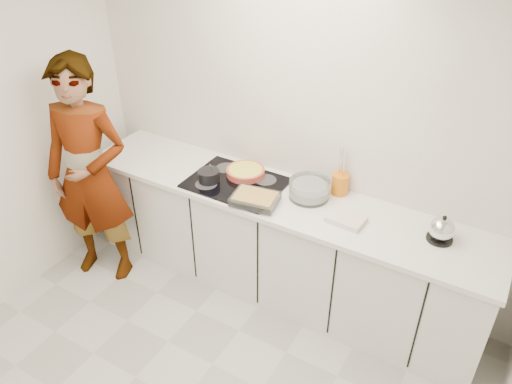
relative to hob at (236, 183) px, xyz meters
The scene contains 12 objects.
wall_back 0.62m from the hob, 44.17° to the left, with size 3.60×0.00×2.60m, color white.
base_cabinets 0.60m from the hob, ahead, with size 3.20×0.58×0.87m, color silver.
countertop 0.35m from the hob, ahead, with size 3.24×0.64×0.04m, color white.
hob is the anchor object (origin of this frame).
tart_dish 0.14m from the hob, 87.61° to the left, with size 0.33×0.33×0.05m.
saucepan 0.21m from the hob, 153.86° to the right, with size 0.19×0.19×0.16m.
baking_dish 0.32m from the hob, 31.90° to the right, with size 0.36×0.28×0.06m.
mixing_bowl 0.58m from the hob, 11.31° to the left, with size 0.38×0.38×0.14m.
tea_towel 0.91m from the hob, ahead, with size 0.25×0.18×0.04m, color white.
kettle 1.52m from the hob, ahead, with size 0.20×0.20×0.19m.
utensil_crock 0.79m from the hob, 20.63° to the left, with size 0.13×0.13×0.16m, color orange.
cook 1.14m from the hob, 153.12° to the right, with size 0.69×0.45×1.89m, color silver.
Camera 1 is at (1.41, -1.46, 2.95)m, focal length 35.00 mm.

